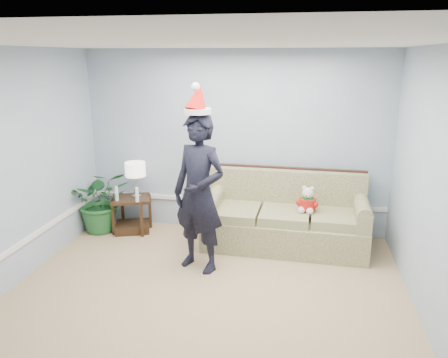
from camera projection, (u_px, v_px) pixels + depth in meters
room_shell at (193, 193)px, 4.08m from camera, size 4.54×5.04×2.74m
wainscot_trim at (129, 228)px, 5.64m from camera, size 4.49×4.99×0.06m
sofa at (285, 220)px, 6.14m from camera, size 2.25×1.02×1.04m
side_table at (132, 218)px, 6.65m from camera, size 0.68×0.63×0.54m
table_lamp at (135, 171)px, 6.47m from camera, size 0.30×0.30×0.54m
candle_pair at (127, 195)px, 6.37m from camera, size 0.37×0.06×0.22m
houseplant at (101, 200)px, 6.60m from camera, size 1.11×1.05×0.97m
man at (199, 194)px, 5.29m from camera, size 0.84×0.71×1.96m
santa_hat at (198, 100)px, 5.00m from camera, size 0.42×0.45×0.37m
teddy_bear at (307, 202)px, 5.90m from camera, size 0.27×0.28×0.37m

